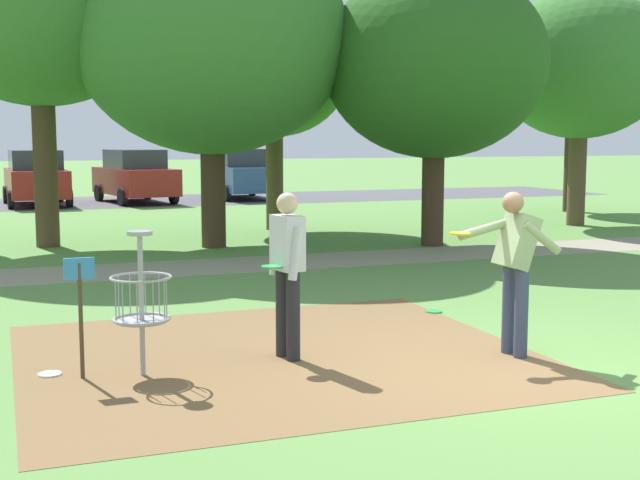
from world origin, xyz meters
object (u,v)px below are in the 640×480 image
player_throwing (287,265)px  frisbee_far_left (434,311)px  player_foreground_watching (515,262)px  frisbee_by_tee (50,374)px  tree_far_center (39,2)px  parked_car_center_right (240,174)px  parked_car_center_left (135,176)px  disc_golf_basket (135,298)px  tree_near_right (211,38)px  tree_mid_left (435,63)px  tree_near_left (581,65)px  tree_far_left (574,86)px  parked_car_leftmost (36,178)px  tree_mid_right (274,74)px

player_throwing → frisbee_far_left: 3.10m
frisbee_far_left → player_foreground_watching: bearing=-97.1°
frisbee_by_tee → frisbee_far_left: size_ratio=1.03×
tree_far_center → parked_car_center_right: tree_far_center is taller
frisbee_by_tee → parked_car_center_left: bearing=79.5°
frisbee_far_left → parked_car_center_right: 21.28m
frisbee_far_left → tree_far_center: size_ratio=0.03×
disc_golf_basket → player_throwing: (1.55, 0.10, 0.21)m
tree_near_right → tree_mid_left: size_ratio=1.15×
disc_golf_basket → parked_car_center_left: parked_car_center_left is taller
frisbee_far_left → tree_near_left: (8.71, 8.59, 4.07)m
player_foreground_watching → disc_golf_basket: bearing=171.0°
tree_near_right → parked_car_center_left: bearing=88.7°
frisbee_far_left → tree_far_left: 16.85m
frisbee_by_tee → parked_car_leftmost: parked_car_leftmost is taller
parked_car_center_left → parked_car_center_right: same height
tree_near_right → tree_far_left: 13.07m
player_foreground_watching → tree_mid_left: tree_mid_left is taller
disc_golf_basket → tree_mid_right: bearing=66.7°
tree_mid_right → parked_car_leftmost: size_ratio=1.26×
player_throwing → parked_car_center_right: (5.64, 22.58, -0.05)m
player_foreground_watching → tree_far_center: 12.42m
tree_mid_right → tree_far_center: size_ratio=0.76×
tree_near_left → frisbee_by_tee: bearing=-143.8°
player_throwing → parked_car_leftmost: 21.95m
tree_mid_right → parked_car_center_left: bearing=100.9°
parked_car_center_right → tree_far_center: bearing=-121.3°
tree_far_left → tree_far_center: (-15.46, -3.27, 1.16)m
parked_car_leftmost → parked_car_center_right: (7.21, 0.69, 0.00)m
tree_near_right → disc_golf_basket: bearing=-107.9°
tree_near_right → parked_car_center_right: (4.23, 13.51, -3.33)m
player_foreground_watching → player_throwing: bearing=162.5°
tree_near_left → tree_mid_right: size_ratio=1.11×
frisbee_by_tee → tree_far_center: bearing=87.1°
frisbee_far_left → tree_near_left: bearing=44.6°
tree_far_left → frisbee_by_tee: bearing=-140.0°
frisbee_by_tee → tree_far_center: (0.52, 10.14, 4.96)m
frisbee_by_tee → tree_far_left: bearing=40.0°
player_foreground_watching → parked_car_center_right: size_ratio=0.40×
tree_near_left → tree_mid_left: bearing=-156.2°
parked_car_center_right → frisbee_far_left: bearing=-98.4°
disc_golf_basket → player_throwing: size_ratio=0.81×
tree_mid_right → tree_far_center: bearing=-164.0°
disc_golf_basket → frisbee_far_left: disc_golf_basket is taller
frisbee_far_left → tree_mid_left: (3.26, 6.18, 3.76)m
tree_mid_right → disc_golf_basket: bearing=-113.3°
player_foreground_watching → parked_car_center_left: size_ratio=0.38×
player_foreground_watching → tree_far_left: size_ratio=0.32×
player_throwing → tree_far_left: bearing=44.9°
player_foreground_watching → tree_mid_left: size_ratio=0.30×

